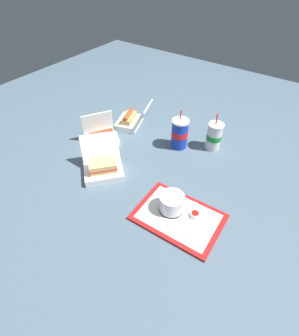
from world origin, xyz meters
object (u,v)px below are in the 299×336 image
object	(u,v)px
plastic_fork	(176,229)
clamshell_sandwich_back	(103,167)
food_tray	(178,217)
ketchup_cup	(195,215)
cake_container	(172,203)
clamshell_hotdog_center	(101,137)
clamshell_hotdog_front	(131,120)
soda_cup_right	(180,133)
soda_cup_front	(214,136)

from	to	relation	value
plastic_fork	clamshell_sandwich_back	bearing A→B (deg)	-16.12
food_tray	ketchup_cup	xyz separation A→B (m)	(-0.06, -0.04, 0.02)
cake_container	clamshell_hotdog_center	distance (m)	0.63
clamshell_hotdog_front	cake_container	bearing A→B (deg)	142.84
ketchup_cup	clamshell_hotdog_front	world-z (taller)	clamshell_hotdog_front
food_tray	soda_cup_right	world-z (taller)	soda_cup_right
cake_container	clamshell_hotdog_front	world-z (taller)	clamshell_hotdog_front
clamshell_sandwich_back	food_tray	bearing A→B (deg)	177.68
clamshell_sandwich_back	clamshell_hotdog_front	world-z (taller)	clamshell_sandwich_back
cake_container	soda_cup_front	bearing A→B (deg)	-84.38
cake_container	clamshell_sandwich_back	bearing A→B (deg)	-0.46
cake_container	soda_cup_front	world-z (taller)	soda_cup_front
food_tray	clamshell_hotdog_center	xyz separation A→B (m)	(0.65, -0.21, 0.03)
cake_container	clamshell_sandwich_back	xyz separation A→B (m)	(0.41, -0.00, -0.01)
food_tray	ketchup_cup	bearing A→B (deg)	-146.68
ketchup_cup	soda_cup_right	world-z (taller)	soda_cup_right
clamshell_hotdog_center	plastic_fork	bearing A→B (deg)	157.83
cake_container	soda_cup_front	xyz separation A→B (m)	(0.05, -0.53, 0.03)
soda_cup_right	food_tray	bearing A→B (deg)	120.76
food_tray	plastic_fork	xyz separation A→B (m)	(-0.03, 0.07, 0.01)
food_tray	cake_container	world-z (taller)	cake_container
cake_container	food_tray	bearing A→B (deg)	162.05
ketchup_cup	soda_cup_right	bearing A→B (deg)	-51.56
soda_cup_front	cake_container	bearing A→B (deg)	95.62
plastic_fork	soda_cup_right	distance (m)	0.59
soda_cup_front	soda_cup_right	bearing A→B (deg)	31.24
cake_container	ketchup_cup	bearing A→B (deg)	-167.70
plastic_fork	clamshell_hotdog_front	bearing A→B (deg)	-44.79
food_tray	ketchup_cup	world-z (taller)	ketchup_cup
cake_container	soda_cup_right	xyz separation A→B (m)	(0.22, -0.43, 0.04)
food_tray	clamshell_sandwich_back	size ratio (longest dim) A/B	1.36
food_tray	clamshell_hotdog_center	size ratio (longest dim) A/B	1.68
cake_container	ketchup_cup	distance (m)	0.11
clamshell_sandwich_back	soda_cup_front	size ratio (longest dim) A/B	1.28
food_tray	soda_cup_front	xyz separation A→B (m)	(0.10, -0.55, 0.07)
food_tray	clamshell_sandwich_back	distance (m)	0.46
ketchup_cup	clamshell_hotdog_front	size ratio (longest dim) A/B	0.16
cake_container	clamshell_hotdog_front	size ratio (longest dim) A/B	0.46
ketchup_cup	soda_cup_front	xyz separation A→B (m)	(0.16, -0.51, 0.05)
clamshell_hotdog_front	clamshell_hotdog_center	bearing A→B (deg)	84.92
food_tray	clamshell_sandwich_back	xyz separation A→B (m)	(0.46, -0.02, 0.04)
clamshell_sandwich_back	clamshell_hotdog_front	xyz separation A→B (m)	(0.17, -0.44, -0.00)
cake_container	ketchup_cup	size ratio (longest dim) A/B	2.84
clamshell_sandwich_back	soda_cup_right	world-z (taller)	soda_cup_right
food_tray	plastic_fork	bearing A→B (deg)	110.90
food_tray	soda_cup_right	xyz separation A→B (m)	(0.27, -0.45, 0.08)
clamshell_hotdog_center	clamshell_sandwich_back	distance (m)	0.27
plastic_fork	clamshell_sandwich_back	world-z (taller)	clamshell_sandwich_back
clamshell_sandwich_back	soda_cup_right	xyz separation A→B (m)	(-0.19, -0.43, 0.04)
clamshell_hotdog_front	clamshell_sandwich_back	bearing A→B (deg)	111.03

